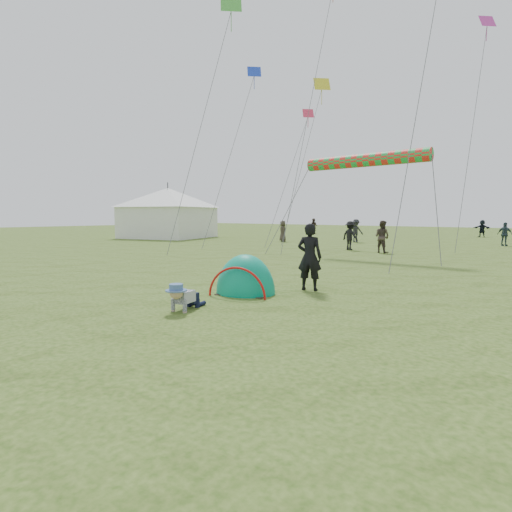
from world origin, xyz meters
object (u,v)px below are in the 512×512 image
Objects in this scene: crawling_toddler at (183,296)px; event_marquee at (168,211)px; standing_adult at (310,257)px; popup_tent at (245,293)px.

event_marquee is at bearing 128.08° from crawling_toddler.
standing_adult is 0.26× the size of event_marquee.
popup_tent is at bearing -50.65° from event_marquee.
event_marquee is (-23.09, 17.78, 2.12)m from crawling_toddler.
crawling_toddler is 3.92m from standing_adult.
popup_tent is at bearing 81.19° from crawling_toddler.
standing_adult is at bearing 62.95° from crawling_toddler.
popup_tent is (-0.23, 2.33, -0.32)m from crawling_toddler.
popup_tent is 1.13× the size of standing_adult.
crawling_toddler is 2.36m from popup_tent.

